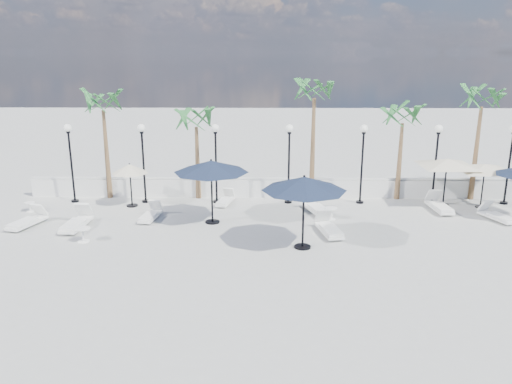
{
  "coord_description": "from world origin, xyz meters",
  "views": [
    {
      "loc": [
        -1.23,
        -16.9,
        7.09
      ],
      "look_at": [
        -1.53,
        3.07,
        1.5
      ],
      "focal_mm": 35.0,
      "sensor_mm": 36.0,
      "label": 1
    }
  ],
  "objects_px": {
    "lounger_4": "(225,200)",
    "lounger_6": "(497,215)",
    "lounger_3": "(317,207)",
    "lounger_0": "(27,221)",
    "parasol_navy_left": "(211,167)",
    "parasol_cream_small": "(130,169)",
    "parasol_navy_mid": "(304,184)",
    "lounger_1": "(150,215)",
    "lounger_2": "(77,222)",
    "lounger_5": "(329,228)",
    "parasol_cream_sq_b": "(448,159)",
    "parasol_cream_sq_a": "(485,164)",
    "lounger_7": "(439,206)"
  },
  "relations": [
    {
      "from": "lounger_0",
      "to": "lounger_3",
      "type": "xyz_separation_m",
      "value": [
        12.42,
        2.06,
        0.01
      ]
    },
    {
      "from": "lounger_3",
      "to": "lounger_5",
      "type": "xyz_separation_m",
      "value": [
        0.21,
        -2.79,
        0.0
      ]
    },
    {
      "from": "lounger_5",
      "to": "lounger_7",
      "type": "xyz_separation_m",
      "value": [
        5.51,
        3.15,
        0.0
      ]
    },
    {
      "from": "lounger_2",
      "to": "parasol_cream_sq_a",
      "type": "xyz_separation_m",
      "value": [
        18.11,
        3.18,
        1.83
      ]
    },
    {
      "from": "parasol_cream_sq_a",
      "to": "lounger_4",
      "type": "bearing_deg",
      "value": 178.4
    },
    {
      "from": "lounger_3",
      "to": "lounger_5",
      "type": "relative_size",
      "value": 1.0
    },
    {
      "from": "lounger_6",
      "to": "lounger_4",
      "type": "bearing_deg",
      "value": 148.03
    },
    {
      "from": "lounger_6",
      "to": "parasol_cream_small",
      "type": "distance_m",
      "value": 16.69
    },
    {
      "from": "lounger_1",
      "to": "parasol_navy_mid",
      "type": "xyz_separation_m",
      "value": [
        6.45,
        -3.21,
        2.26
      ]
    },
    {
      "from": "parasol_navy_mid",
      "to": "parasol_cream_sq_b",
      "type": "xyz_separation_m",
      "value": [
        7.17,
        5.53,
        -0.21
      ]
    },
    {
      "from": "parasol_cream_sq_b",
      "to": "parasol_cream_small",
      "type": "relative_size",
      "value": 2.32
    },
    {
      "from": "parasol_navy_left",
      "to": "parasol_cream_sq_b",
      "type": "height_order",
      "value": "parasol_navy_left"
    },
    {
      "from": "lounger_5",
      "to": "lounger_6",
      "type": "relative_size",
      "value": 1.13
    },
    {
      "from": "lounger_0",
      "to": "lounger_5",
      "type": "distance_m",
      "value": 12.66
    },
    {
      "from": "lounger_4",
      "to": "lounger_6",
      "type": "height_order",
      "value": "lounger_6"
    },
    {
      "from": "lounger_2",
      "to": "lounger_7",
      "type": "bearing_deg",
      "value": 12.14
    },
    {
      "from": "parasol_cream_small",
      "to": "lounger_4",
      "type": "bearing_deg",
      "value": 4.97
    },
    {
      "from": "parasol_navy_mid",
      "to": "parasol_navy_left",
      "type": "bearing_deg",
      "value": 142.51
    },
    {
      "from": "lounger_2",
      "to": "lounger_3",
      "type": "height_order",
      "value": "lounger_2"
    },
    {
      "from": "lounger_7",
      "to": "parasol_navy_left",
      "type": "height_order",
      "value": "parasol_navy_left"
    },
    {
      "from": "lounger_3",
      "to": "parasol_cream_sq_a",
      "type": "height_order",
      "value": "parasol_cream_sq_a"
    },
    {
      "from": "lounger_0",
      "to": "parasol_navy_mid",
      "type": "relative_size",
      "value": 0.65
    },
    {
      "from": "lounger_7",
      "to": "parasol_navy_left",
      "type": "bearing_deg",
      "value": -173.74
    },
    {
      "from": "lounger_5",
      "to": "lounger_4",
      "type": "bearing_deg",
      "value": 126.97
    },
    {
      "from": "lounger_4",
      "to": "parasol_cream_sq_b",
      "type": "relative_size",
      "value": 0.35
    },
    {
      "from": "parasol_navy_mid",
      "to": "parasol_cream_sq_b",
      "type": "bearing_deg",
      "value": 37.62
    },
    {
      "from": "lounger_3",
      "to": "parasol_cream_small",
      "type": "bearing_deg",
      "value": 156.95
    },
    {
      "from": "lounger_0",
      "to": "parasol_navy_left",
      "type": "relative_size",
      "value": 0.64
    },
    {
      "from": "lounger_2",
      "to": "parasol_cream_small",
      "type": "bearing_deg",
      "value": 67.04
    },
    {
      "from": "lounger_4",
      "to": "parasol_cream_sq_b",
      "type": "distance_m",
      "value": 10.71
    },
    {
      "from": "lounger_2",
      "to": "parasol_navy_mid",
      "type": "distance_m",
      "value": 9.76
    },
    {
      "from": "parasol_navy_left",
      "to": "parasol_cream_small",
      "type": "distance_m",
      "value": 4.76
    },
    {
      "from": "lounger_4",
      "to": "lounger_6",
      "type": "relative_size",
      "value": 0.92
    },
    {
      "from": "lounger_1",
      "to": "lounger_3",
      "type": "bearing_deg",
      "value": 15.12
    },
    {
      "from": "parasol_cream_sq_b",
      "to": "parasol_cream_small",
      "type": "xyz_separation_m",
      "value": [
        -14.94,
        -0.37,
        -0.46
      ]
    },
    {
      "from": "parasol_cream_sq_b",
      "to": "parasol_cream_small",
      "type": "bearing_deg",
      "value": -178.59
    },
    {
      "from": "lounger_6",
      "to": "parasol_navy_left",
      "type": "xyz_separation_m",
      "value": [
        -12.42,
        -0.5,
        2.25
      ]
    },
    {
      "from": "lounger_2",
      "to": "lounger_3",
      "type": "bearing_deg",
      "value": 15.25
    },
    {
      "from": "parasol_cream_sq_a",
      "to": "lounger_2",
      "type": "bearing_deg",
      "value": -170.04
    },
    {
      "from": "lounger_1",
      "to": "lounger_7",
      "type": "distance_m",
      "value": 13.22
    },
    {
      "from": "lounger_2",
      "to": "lounger_5",
      "type": "height_order",
      "value": "lounger_2"
    },
    {
      "from": "lounger_3",
      "to": "lounger_0",
      "type": "bearing_deg",
      "value": 172.08
    },
    {
      "from": "lounger_4",
      "to": "parasol_cream_sq_b",
      "type": "height_order",
      "value": "parasol_cream_sq_b"
    },
    {
      "from": "lounger_3",
      "to": "parasol_cream_sq_a",
      "type": "bearing_deg",
      "value": -10.64
    },
    {
      "from": "lounger_0",
      "to": "lounger_5",
      "type": "xyz_separation_m",
      "value": [
        12.63,
        -0.74,
        0.01
      ]
    },
    {
      "from": "lounger_7",
      "to": "parasol_navy_mid",
      "type": "distance_m",
      "value": 8.44
    },
    {
      "from": "lounger_6",
      "to": "parasol_navy_mid",
      "type": "height_order",
      "value": "parasol_navy_mid"
    },
    {
      "from": "lounger_5",
      "to": "parasol_navy_mid",
      "type": "relative_size",
      "value": 0.67
    },
    {
      "from": "lounger_1",
      "to": "parasol_cream_sq_b",
      "type": "bearing_deg",
      "value": 16.51
    },
    {
      "from": "lounger_2",
      "to": "parasol_cream_sq_b",
      "type": "distance_m",
      "value": 16.94
    }
  ]
}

